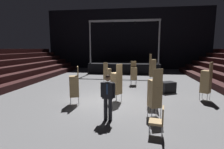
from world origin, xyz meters
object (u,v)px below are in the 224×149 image
at_px(chair_stack_rear_centre, 152,68).
at_px(chair_stack_rear_right, 155,93).
at_px(chair_stack_mid_centre, 74,86).
at_px(chair_stack_mid_left, 107,74).
at_px(chair_stack_front_right, 117,83).
at_px(chair_stack_mid_right, 134,73).
at_px(equipment_road_case, 167,87).
at_px(man_with_tie, 108,95).
at_px(loose_chair_near_man, 159,120).
at_px(chair_stack_front_left, 153,89).
at_px(stage_riser, 124,67).
at_px(chair_stack_rear_left, 206,81).

bearing_deg(chair_stack_rear_centre, chair_stack_rear_right, -17.72).
height_order(chair_stack_mid_centre, chair_stack_rear_right, chair_stack_rear_right).
relative_size(chair_stack_mid_left, chair_stack_rear_right, 0.87).
height_order(chair_stack_front_right, chair_stack_mid_left, chair_stack_front_right).
relative_size(chair_stack_mid_right, equipment_road_case, 1.99).
relative_size(chair_stack_mid_right, chair_stack_rear_right, 0.91).
relative_size(man_with_tie, loose_chair_near_man, 1.87).
height_order(chair_stack_front_left, chair_stack_rear_centre, chair_stack_rear_centre).
distance_m(chair_stack_mid_right, chair_stack_mid_centre, 5.79).
bearing_deg(chair_stack_front_right, chair_stack_mid_right, 25.54).
height_order(stage_riser, chair_stack_rear_right, stage_riser).
bearing_deg(equipment_road_case, chair_stack_rear_left, -39.95).
bearing_deg(equipment_road_case, chair_stack_mid_centre, -148.06).
bearing_deg(man_with_tie, chair_stack_mid_centre, -34.87).
bearing_deg(loose_chair_near_man, chair_stack_rear_left, -25.21).
distance_m(chair_stack_rear_left, chair_stack_rear_centre, 5.47).
bearing_deg(chair_stack_mid_centre, chair_stack_front_left, -106.59).
xyz_separation_m(stage_riser, chair_stack_rear_right, (2.12, -12.90, 0.36)).
distance_m(chair_stack_rear_left, equipment_road_case, 2.31).
height_order(man_with_tie, chair_stack_front_left, man_with_tie).
xyz_separation_m(chair_stack_front_left, equipment_road_case, (1.16, 2.80, -0.53)).
relative_size(chair_stack_mid_centre, chair_stack_rear_left, 0.92).
bearing_deg(chair_stack_mid_left, equipment_road_case, 12.02).
height_order(equipment_road_case, loose_chair_near_man, loose_chair_near_man).
xyz_separation_m(chair_stack_front_right, chair_stack_rear_centre, (2.32, 5.83, 0.17)).
xyz_separation_m(man_with_tie, chair_stack_mid_left, (-1.11, 6.36, -0.15)).
bearing_deg(chair_stack_front_left, chair_stack_mid_centre, 89.72).
height_order(chair_stack_front_left, loose_chair_near_man, chair_stack_front_left).
distance_m(chair_stack_mid_centre, loose_chair_near_man, 4.52).
distance_m(chair_stack_front_left, equipment_road_case, 3.08).
bearing_deg(chair_stack_mid_right, chair_stack_front_right, 70.12).
height_order(stage_riser, man_with_tie, stage_riser).
xyz_separation_m(man_with_tie, chair_stack_rear_left, (4.69, 3.32, 0.02)).
xyz_separation_m(chair_stack_front_right, chair_stack_mid_centre, (-1.98, -0.77, -0.04)).
xyz_separation_m(stage_riser, chair_stack_rear_left, (5.03, -10.23, 0.40)).
bearing_deg(chair_stack_rear_right, loose_chair_near_man, -112.33).
bearing_deg(man_with_tie, chair_stack_rear_left, -138.85).
xyz_separation_m(chair_stack_front_left, chair_stack_mid_centre, (-3.78, -0.27, 0.08)).
height_order(chair_stack_front_right, chair_stack_mid_centre, chair_stack_front_right).
distance_m(chair_stack_mid_centre, equipment_road_case, 5.85).
distance_m(chair_stack_front_left, chair_stack_rear_right, 1.29).
distance_m(chair_stack_mid_right, chair_stack_rear_left, 5.14).
relative_size(chair_stack_mid_right, chair_stack_rear_left, 0.88).
bearing_deg(man_with_tie, equipment_road_case, -116.49).
xyz_separation_m(man_with_tie, loose_chair_near_man, (1.76, -0.92, -0.47)).
distance_m(stage_riser, chair_stack_mid_left, 7.23).
relative_size(stage_riser, equipment_road_case, 8.59).
xyz_separation_m(chair_stack_front_right, chair_stack_rear_right, (1.74, -1.79, 0.00)).
bearing_deg(chair_stack_mid_left, chair_stack_mid_centre, -66.34).
height_order(stage_riser, chair_stack_rear_centre, stage_riser).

